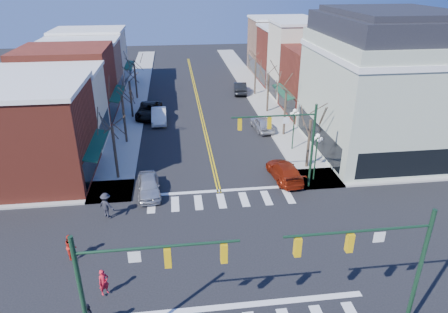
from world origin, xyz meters
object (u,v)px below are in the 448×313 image
object	(u,v)px
lamppost_midblock	(294,122)
car_right_far	(240,88)
pedestrian_dark_b	(106,205)
lamppost_corner	(316,149)
pedestrian_red_b	(71,246)
car_left_near	(149,186)
pedestrian_red_a	(104,282)
victorian_corner	(384,83)
car_left_mid	(159,116)
car_right_mid	(262,124)
car_left_far	(149,110)
car_right_near	(285,171)

from	to	relation	value
lamppost_midblock	car_right_far	distance (m)	21.16
lamppost_midblock	pedestrian_dark_b	world-z (taller)	lamppost_midblock
lamppost_corner	pedestrian_red_b	xyz separation A→B (m)	(-18.20, -8.00, -1.99)
car_left_near	pedestrian_red_a	size ratio (longest dim) A/B	2.80
victorian_corner	car_left_mid	distance (m)	24.75
pedestrian_red_b	car_left_near	bearing A→B (deg)	-44.32
car_right_mid	car_right_far	distance (m)	15.12
car_left_far	victorian_corner	bearing A→B (deg)	-23.39
car_right_near	car_right_mid	size ratio (longest dim) A/B	1.13
lamppost_corner	pedestrian_red_b	distance (m)	19.98
car_right_far	pedestrian_red_b	xyz separation A→B (m)	(-16.40, -35.47, 0.14)
car_left_near	pedestrian_dark_b	world-z (taller)	pedestrian_dark_b
car_right_far	car_right_mid	bearing A→B (deg)	96.98
car_right_near	pedestrian_red_a	world-z (taller)	pedestrian_red_a
car_right_far	pedestrian_dark_b	size ratio (longest dim) A/B	2.63
lamppost_midblock	pedestrian_dark_b	distance (m)	19.59
pedestrian_red_a	pedestrian_dark_b	size ratio (longest dim) A/B	0.82
victorian_corner	lamppost_corner	xyz separation A→B (m)	(-8.30, -6.00, -3.70)
pedestrian_dark_b	victorian_corner	bearing A→B (deg)	-127.43
car_right_mid	pedestrian_dark_b	xyz separation A→B (m)	(-14.86, -15.99, 0.33)
pedestrian_red_a	car_right_far	bearing A→B (deg)	34.95
car_left_near	car_right_near	size ratio (longest dim) A/B	0.85
car_left_near	car_right_mid	distance (m)	17.61
lamppost_midblock	pedestrian_red_a	size ratio (longest dim) A/B	2.76
car_left_far	car_right_mid	world-z (taller)	car_left_far
car_left_mid	car_right_far	xyz separation A→B (m)	(11.55, 11.00, 0.02)
car_right_near	car_left_near	bearing A→B (deg)	0.91
car_left_mid	car_left_far	world-z (taller)	car_left_far
car_right_mid	lamppost_corner	bearing A→B (deg)	92.46
car_left_near	pedestrian_red_b	size ratio (longest dim) A/B	2.67
pedestrian_dark_b	pedestrian_red_b	bearing A→B (deg)	102.07
lamppost_midblock	car_left_near	size ratio (longest dim) A/B	0.99
lamppost_midblock	pedestrian_red_a	xyz separation A→B (m)	(-15.77, -17.91, -2.03)
car_left_near	victorian_corner	bearing A→B (deg)	10.93
lamppost_midblock	pedestrian_red_b	xyz separation A→B (m)	(-18.20, -14.50, -1.99)
lamppost_midblock	car_left_near	xyz separation A→B (m)	(-13.84, -7.00, -2.21)
car_right_near	car_right_mid	xyz separation A→B (m)	(0.58, 11.71, 0.03)
car_left_near	lamppost_corner	bearing A→B (deg)	-3.36
lamppost_corner	car_left_far	xyz separation A→B (m)	(-14.60, 18.62, -2.14)
car_left_near	car_right_near	world-z (taller)	car_right_near
car_left_mid	car_left_far	size ratio (longest dim) A/B	0.83
victorian_corner	pedestrian_red_a	distance (m)	30.26
car_left_near	car_right_mid	xyz separation A→B (m)	(12.04, 12.86, 0.03)
pedestrian_red_a	pedestrian_red_b	xyz separation A→B (m)	(-2.43, 3.42, 0.04)
car_left_far	car_right_near	world-z (taller)	car_left_far
victorian_corner	car_left_near	xyz separation A→B (m)	(-22.14, -6.50, -5.91)
car_right_far	pedestrian_red_b	bearing A→B (deg)	72.17
car_right_near	car_right_far	size ratio (longest dim) A/B	1.02
car_left_near	car_left_mid	xyz separation A→B (m)	(0.49, 16.98, 0.06)
victorian_corner	pedestrian_dark_b	distance (m)	27.33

